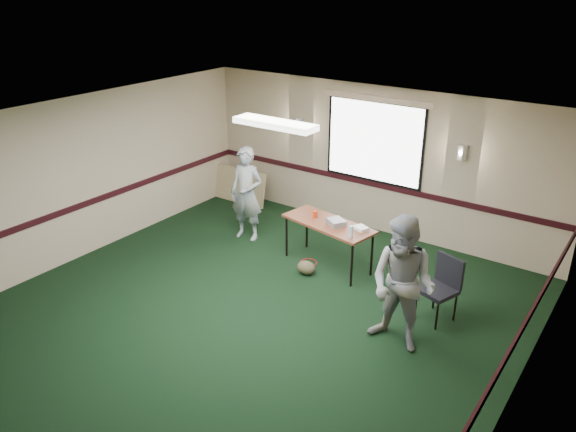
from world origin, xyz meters
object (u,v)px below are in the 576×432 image
Objects in this scene: folding_table at (328,226)px; projector at (336,222)px; conference_chair at (442,283)px; person_right at (403,284)px; person_left at (247,194)px.

folding_table is 5.90× the size of projector.
conference_chair is 1.03m from person_right.
projector is 0.16× the size of person_left.
person_left is at bearing -151.33° from projector.
person_right is (3.65, -1.40, 0.05)m from person_left.
folding_table is 0.96× the size of person_left.
person_left is at bearing 164.00° from person_right.
person_right is (1.89, -1.32, 0.18)m from folding_table.
projector is (0.15, -0.01, 0.10)m from folding_table.
person_left is 0.95× the size of person_right.
projector is 0.15× the size of person_right.
folding_table is at bearing -170.99° from conference_chair.
person_right reaches higher than projector.
person_right is (-0.20, -0.94, 0.37)m from conference_chair.
person_left reaches higher than conference_chair.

